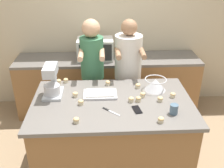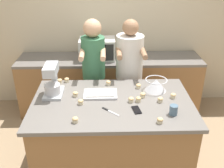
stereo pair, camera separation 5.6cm
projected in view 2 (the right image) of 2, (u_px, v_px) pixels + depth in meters
The scene contains 26 objects.
ground_plane at pixel (112, 168), 3.20m from camera, with size 16.00×16.00×0.00m, color #937A5B.
back_wall at pixel (109, 24), 4.11m from camera, with size 10.00×0.06×2.70m.
island_counter at pixel (112, 137), 2.98m from camera, with size 1.70×1.05×0.95m.
back_counter at pixel (110, 84), 4.20m from camera, with size 2.80×0.60×0.90m.
person_left at pixel (94, 76), 3.48m from camera, with size 0.32×0.49×1.64m.
person_right at pixel (129, 78), 3.50m from camera, with size 0.36×0.51×1.63m.
stand_mixer at pixel (52, 82), 2.83m from camera, with size 0.20×0.30×0.36m.
mixing_bowl at pixel (156, 84), 2.96m from camera, with size 0.25×0.25×0.14m.
baking_tray at pixel (100, 94), 2.88m from camera, with size 0.37×0.23×0.04m.
microwave_oven at pixel (97, 49), 3.92m from camera, with size 0.53×0.35×0.31m.
cell_phone at pixel (137, 110), 2.61m from camera, with size 0.10×0.15×0.01m.
drinking_glass at pixel (174, 110), 2.52m from camera, with size 0.08×0.08×0.10m.
knife at pixel (109, 111), 2.59m from camera, with size 0.17×0.16×0.01m.
cupcake_0 at pixel (67, 80), 3.16m from camera, with size 0.06×0.06×0.06m.
cupcake_1 at pixel (160, 120), 2.41m from camera, with size 0.06×0.06×0.06m.
cupcake_2 at pixel (109, 83), 3.09m from camera, with size 0.06×0.06×0.06m.
cupcake_3 at pixel (138, 86), 3.02m from camera, with size 0.06×0.06×0.06m.
cupcake_4 at pixel (131, 100), 2.74m from camera, with size 0.06×0.06×0.06m.
cupcake_5 at pixel (173, 96), 2.82m from camera, with size 0.06×0.06×0.06m.
cupcake_6 at pixel (81, 102), 2.70m from camera, with size 0.06×0.06×0.06m.
cupcake_7 at pixel (160, 100), 2.74m from camera, with size 0.06×0.06×0.06m.
cupcake_8 at pixel (75, 120), 2.42m from camera, with size 0.06×0.06×0.06m.
cupcake_9 at pixel (143, 95), 2.83m from camera, with size 0.06×0.06×0.06m.
cupcake_10 at pixel (138, 99), 2.75m from camera, with size 0.06×0.06×0.06m.
cupcake_11 at pixel (60, 81), 3.14m from camera, with size 0.06×0.06×0.06m.
cupcake_12 at pixel (75, 94), 2.85m from camera, with size 0.06×0.06×0.06m.
Camera 2 is at (-0.07, -2.38, 2.37)m, focal length 42.00 mm.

